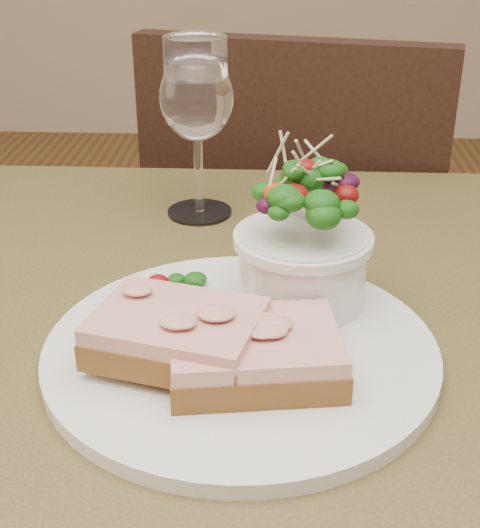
{
  "coord_description": "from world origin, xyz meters",
  "views": [
    {
      "loc": [
        0.03,
        -0.48,
        1.07
      ],
      "look_at": [
        0.0,
        0.02,
        0.81
      ],
      "focal_mm": 50.0,
      "sensor_mm": 36.0,
      "label": 1
    }
  ],
  "objects_px": {
    "chair_far": "(300,363)",
    "sandwich_front": "(255,353)",
    "cafe_table": "(234,443)",
    "ramekin": "(143,328)",
    "dinner_plate": "(241,350)",
    "wine_glass": "(197,102)",
    "salad_bowl": "(303,235)",
    "sandwich_back": "(177,333)"
  },
  "relations": [
    {
      "from": "chair_far",
      "to": "sandwich_front",
      "type": "bearing_deg",
      "value": 96.65
    },
    {
      "from": "cafe_table",
      "to": "ramekin",
      "type": "height_order",
      "value": "ramekin"
    },
    {
      "from": "sandwich_front",
      "to": "chair_far",
      "type": "bearing_deg",
      "value": 76.67
    },
    {
      "from": "dinner_plate",
      "to": "wine_glass",
      "type": "distance_m",
      "value": 0.3
    },
    {
      "from": "dinner_plate",
      "to": "ramekin",
      "type": "distance_m",
      "value": 0.08
    },
    {
      "from": "ramekin",
      "to": "dinner_plate",
      "type": "bearing_deg",
      "value": 10.52
    },
    {
      "from": "salad_bowl",
      "to": "wine_glass",
      "type": "bearing_deg",
      "value": 117.07
    },
    {
      "from": "cafe_table",
      "to": "ramekin",
      "type": "distance_m",
      "value": 0.15
    },
    {
      "from": "ramekin",
      "to": "sandwich_back",
      "type": "bearing_deg",
      "value": -24.98
    },
    {
      "from": "chair_far",
      "to": "wine_glass",
      "type": "height_order",
      "value": "wine_glass"
    },
    {
      "from": "sandwich_back",
      "to": "ramekin",
      "type": "xyz_separation_m",
      "value": [
        -0.03,
        0.01,
        -0.0
      ]
    },
    {
      "from": "ramekin",
      "to": "wine_glass",
      "type": "bearing_deg",
      "value": 87.7
    },
    {
      "from": "wine_glass",
      "to": "ramekin",
      "type": "bearing_deg",
      "value": -92.3
    },
    {
      "from": "cafe_table",
      "to": "dinner_plate",
      "type": "bearing_deg",
      "value": -70.77
    },
    {
      "from": "sandwich_front",
      "to": "dinner_plate",
      "type": "bearing_deg",
      "value": 100.28
    },
    {
      "from": "chair_far",
      "to": "wine_glass",
      "type": "distance_m",
      "value": 0.71
    },
    {
      "from": "sandwich_back",
      "to": "salad_bowl",
      "type": "height_order",
      "value": "salad_bowl"
    },
    {
      "from": "chair_far",
      "to": "cafe_table",
      "type": "bearing_deg",
      "value": 94.5
    },
    {
      "from": "dinner_plate",
      "to": "sandwich_front",
      "type": "relative_size",
      "value": 2.28
    },
    {
      "from": "cafe_table",
      "to": "sandwich_back",
      "type": "height_order",
      "value": "sandwich_back"
    },
    {
      "from": "cafe_table",
      "to": "dinner_plate",
      "type": "height_order",
      "value": "dinner_plate"
    },
    {
      "from": "chair_far",
      "to": "sandwich_back",
      "type": "distance_m",
      "value": 0.85
    },
    {
      "from": "chair_far",
      "to": "dinner_plate",
      "type": "bearing_deg",
      "value": 95.33
    },
    {
      "from": "chair_far",
      "to": "dinner_plate",
      "type": "relative_size",
      "value": 3.04
    },
    {
      "from": "dinner_plate",
      "to": "sandwich_back",
      "type": "height_order",
      "value": "sandwich_back"
    },
    {
      "from": "dinner_plate",
      "to": "salad_bowl",
      "type": "xyz_separation_m",
      "value": [
        0.05,
        0.07,
        0.07
      ]
    },
    {
      "from": "ramekin",
      "to": "chair_far",
      "type": "bearing_deg",
      "value": 77.68
    },
    {
      "from": "dinner_plate",
      "to": "sandwich_front",
      "type": "height_order",
      "value": "sandwich_front"
    },
    {
      "from": "cafe_table",
      "to": "wine_glass",
      "type": "bearing_deg",
      "value": 101.5
    },
    {
      "from": "chair_far",
      "to": "salad_bowl",
      "type": "height_order",
      "value": "chair_far"
    },
    {
      "from": "salad_bowl",
      "to": "ramekin",
      "type": "bearing_deg",
      "value": -144.99
    },
    {
      "from": "salad_bowl",
      "to": "sandwich_back",
      "type": "bearing_deg",
      "value": -133.7
    },
    {
      "from": "cafe_table",
      "to": "salad_bowl",
      "type": "xyz_separation_m",
      "value": [
        0.05,
        0.05,
        0.17
      ]
    },
    {
      "from": "sandwich_back",
      "to": "wine_glass",
      "type": "height_order",
      "value": "wine_glass"
    },
    {
      "from": "sandwich_back",
      "to": "salad_bowl",
      "type": "distance_m",
      "value": 0.14
    },
    {
      "from": "dinner_plate",
      "to": "wine_glass",
      "type": "relative_size",
      "value": 1.69
    },
    {
      "from": "ramekin",
      "to": "salad_bowl",
      "type": "relative_size",
      "value": 0.52
    },
    {
      "from": "wine_glass",
      "to": "salad_bowl",
      "type": "bearing_deg",
      "value": -62.93
    },
    {
      "from": "chair_far",
      "to": "ramekin",
      "type": "bearing_deg",
      "value": 89.61
    },
    {
      "from": "sandwich_back",
      "to": "sandwich_front",
      "type": "bearing_deg",
      "value": 3.94
    },
    {
      "from": "chair_far",
      "to": "salad_bowl",
      "type": "relative_size",
      "value": 7.09
    },
    {
      "from": "chair_far",
      "to": "salad_bowl",
      "type": "distance_m",
      "value": 0.79
    }
  ]
}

